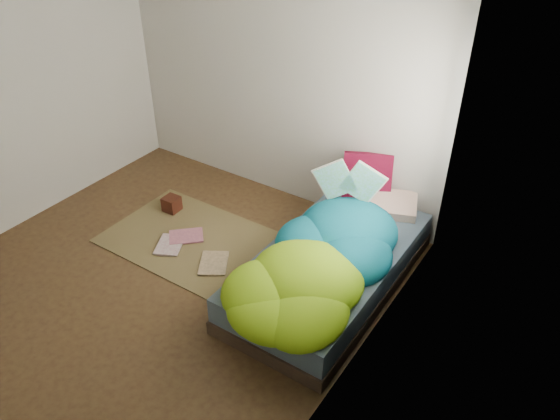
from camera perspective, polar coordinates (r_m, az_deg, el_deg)
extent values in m
cube|color=#422919|center=(4.82, -12.06, -7.04)|extent=(3.50, 3.50, 0.00)
cube|color=beige|center=(5.32, -0.33, 14.18)|extent=(3.50, 0.04, 2.60)
cube|color=beige|center=(3.18, 8.29, -0.98)|extent=(0.04, 3.50, 2.60)
cube|color=white|center=(3.86, 14.25, 6.73)|extent=(0.01, 1.00, 1.20)
cube|color=#31271B|center=(4.63, 5.19, -7.23)|extent=(1.00, 2.00, 0.12)
cube|color=#435C6B|center=(4.52, 5.30, -5.61)|extent=(0.98, 1.96, 0.22)
cube|color=brown|center=(5.19, -9.09, -3.12)|extent=(1.60, 1.10, 0.01)
cube|color=beige|center=(4.99, 11.04, 0.52)|extent=(0.61, 0.50, 0.12)
cube|color=#4B0518|center=(5.07, 9.08, 3.42)|extent=(0.46, 0.32, 0.44)
cube|color=#3B110D|center=(5.59, -11.25, 0.63)|extent=(0.16, 0.16, 0.15)
imported|color=silver|center=(5.17, -12.64, -3.50)|extent=(0.34, 0.38, 0.02)
imported|color=#CC7585|center=(5.31, -9.81, -2.01)|extent=(0.39, 0.38, 0.03)
imported|color=tan|center=(4.88, -8.35, -5.52)|extent=(0.38, 0.41, 0.03)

